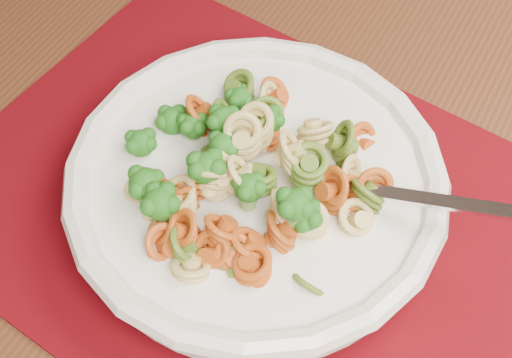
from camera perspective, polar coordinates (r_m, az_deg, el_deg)
The scene contains 5 objects.
dining_table at distance 0.68m, azimuth 3.16°, elevation -4.36°, with size 1.47×1.08×0.75m.
placemat at distance 0.56m, azimuth -0.95°, elevation -2.01°, with size 0.46×0.36×0.00m, color #560304.
pasta_bowl at distance 0.53m, azimuth 0.00°, elevation -0.51°, with size 0.29×0.29×0.05m.
pasta_broccoli_heap at distance 0.52m, azimuth 0.00°, elevation 0.38°, with size 0.24×0.24×0.06m, color tan, non-canonical shape.
fork at distance 0.52m, azimuth 5.94°, elevation -0.42°, with size 0.19×0.02×0.01m, color silver, non-canonical shape.
Camera 1 is at (-0.40, -0.15, 1.22)m, focal length 50.00 mm.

